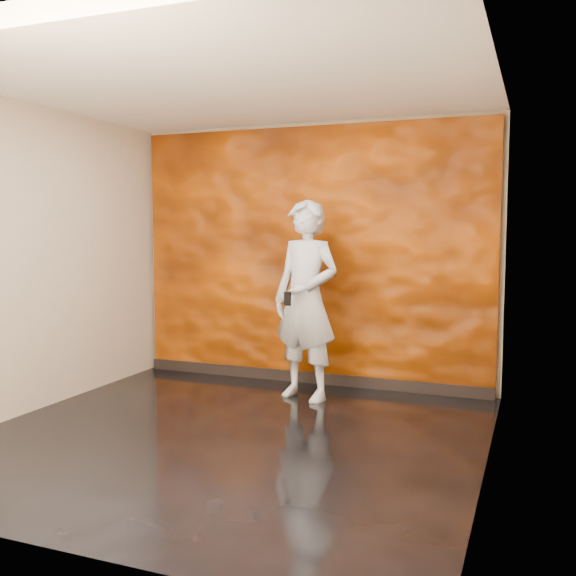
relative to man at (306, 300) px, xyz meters
name	(u,v)px	position (x,y,z in m)	size (l,w,h in m)	color
room	(227,264)	(-0.19, -1.32, 0.42)	(4.02, 4.02, 2.81)	black
feature_wall	(310,256)	(-0.19, 0.64, 0.40)	(3.90, 0.06, 2.75)	#C84F00
baseboard	(308,377)	(-0.19, 0.60, -0.92)	(3.90, 0.04, 0.12)	black
man	(306,300)	(0.00, 0.00, 0.00)	(0.71, 0.47, 1.95)	#8F959D
phone	(288,299)	(-0.08, -0.30, 0.04)	(0.07, 0.01, 0.13)	black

